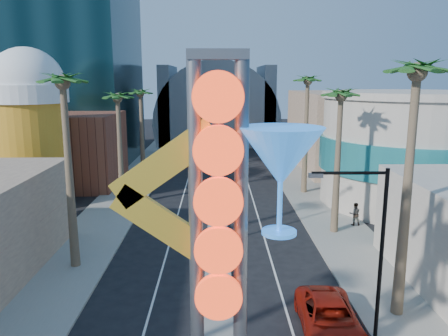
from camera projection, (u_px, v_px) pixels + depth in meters
sidewalk_west at (128, 191)px, 46.21m from camera, size 5.00×100.00×0.15m
sidewalk_east at (306, 190)px, 46.51m from camera, size 5.00×100.00×0.15m
median at (217, 184)px, 49.30m from camera, size 1.60×84.00×0.15m
brick_filler_west at (73, 150)px, 48.26m from camera, size 10.00×10.00×8.00m
filler_east at (337, 130)px, 58.36m from camera, size 10.00×20.00×10.00m
beer_mug at (30, 122)px, 39.64m from camera, size 7.00×7.00×14.50m
turquoise_building at (410, 149)px, 40.71m from camera, size 16.60×16.60×10.60m
canopy at (217, 119)px, 81.76m from camera, size 22.00×16.00×22.00m
neon_sign at (245, 223)px, 13.54m from camera, size 6.53×2.60×12.55m
streetlight_0 at (225, 178)px, 30.71m from camera, size 3.79×0.25×8.00m
streetlight_1 at (213, 135)px, 54.21m from camera, size 3.79×0.25×8.00m
streetlight_2 at (372, 239)px, 19.07m from camera, size 3.45×0.25×8.00m
palm_1 at (63, 94)px, 25.45m from camera, size 2.40×2.40×12.70m
palm_2 at (118, 104)px, 39.43m from camera, size 2.40×2.40×11.20m
palm_3 at (141, 98)px, 51.19m from camera, size 2.40×2.40×11.20m
palm_5 at (416, 89)px, 19.77m from camera, size 2.40×2.40×13.20m
palm_6 at (341, 104)px, 31.79m from camera, size 2.40×2.40×11.70m
palm_7 at (308, 88)px, 43.37m from camera, size 2.40×2.40×12.70m
red_pickup at (330, 319)px, 20.22m from camera, size 2.90×5.84×1.59m
pedestrian_b at (355, 214)px, 34.98m from camera, size 0.93×0.75×1.85m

